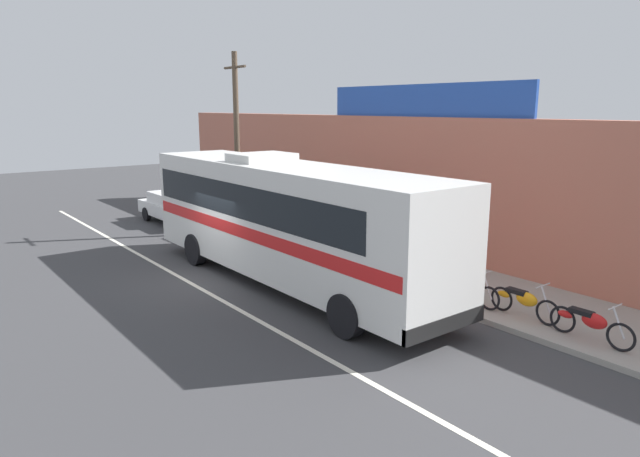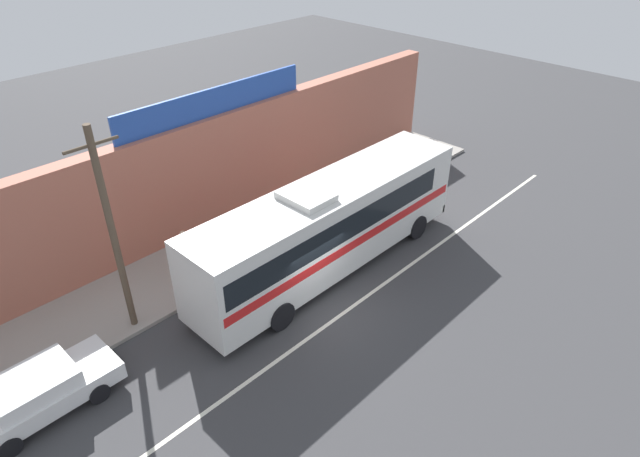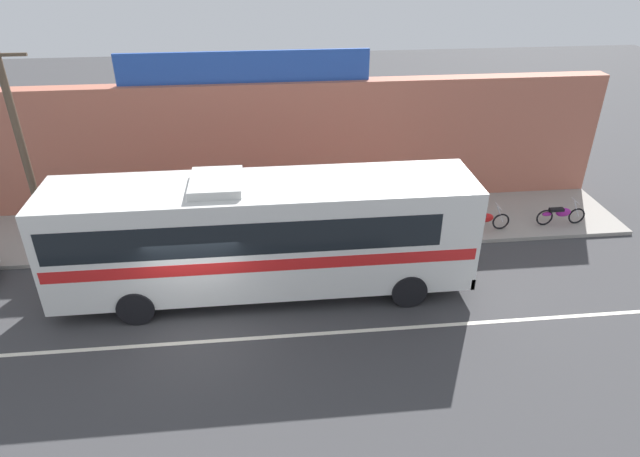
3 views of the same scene
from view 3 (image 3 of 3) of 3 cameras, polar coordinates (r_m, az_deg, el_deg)
The scene contains 12 objects.
ground_plane at distance 16.23m, azimuth -12.21°, elevation -9.44°, with size 70.00×70.00×0.00m, color #3A3A3D.
sidewalk_slab at distance 20.50m, azimuth -11.05°, elevation -0.17°, with size 30.00×3.60×0.14m, color gray.
storefront_facade at distance 21.46m, azimuth -11.28°, elevation 8.08°, with size 30.00×0.70×4.80m, color #B26651.
storefront_billboard at distance 20.51m, azimuth -7.74°, elevation 16.04°, with size 8.87×0.12×1.10m, color #234CAD.
road_center_stripe at distance 15.62m, azimuth -12.46°, elevation -11.26°, with size 30.00×0.14×0.01m, color silver.
intercity_bus at distance 16.11m, azimuth -6.10°, elevation -0.31°, with size 12.08×2.63×3.78m.
utility_pole at distance 18.99m, azimuth -28.05°, elevation 6.93°, with size 1.60×0.22×7.12m.
motorcycle_blue at distance 19.59m, azimuth 7.73°, elevation 0.31°, with size 1.92×0.56×0.94m.
motorcycle_black at distance 20.15m, azimuth 11.71°, elevation 0.81°, with size 1.87×0.56×0.94m.
motorcycle_green at distance 20.62m, azimuth 16.31°, elevation 0.88°, with size 1.91×0.56×0.94m.
motorcycle_purple at distance 21.96m, azimuth 23.36°, elevation 1.37°, with size 1.84×0.56×0.94m.
pedestrian_far_left at distance 20.44m, azimuth -16.77°, elevation 2.09°, with size 0.30×0.48×1.58m.
Camera 3 is at (2.08, -12.61, 10.00)m, focal length 31.32 mm.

